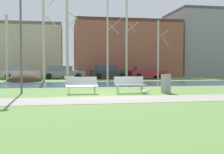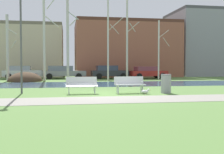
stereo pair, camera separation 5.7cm
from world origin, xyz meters
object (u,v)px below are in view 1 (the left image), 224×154
object	(u,v)px
bench_left	(82,85)
streetlamp	(21,15)
trash_bin	(166,83)
parked_van_nearest_silver	(21,72)
parked_sedan_second_grey	(62,72)
seagull	(146,91)
parked_hatch_third_dark	(108,72)
parked_wagon_fourth_red	(147,72)
bench_right	(130,84)

from	to	relation	value
bench_left	streetlamp	size ratio (longest dim) A/B	0.26
bench_left	trash_bin	world-z (taller)	trash_bin
streetlamp	parked_van_nearest_silver	bearing A→B (deg)	98.99
parked_van_nearest_silver	parked_sedan_second_grey	bearing A→B (deg)	-1.28
parked_van_nearest_silver	seagull	bearing A→B (deg)	-63.17
streetlamp	parked_hatch_third_dark	xyz separation A→B (m)	(6.95, 15.58, -3.25)
seagull	parked_sedan_second_grey	distance (m)	17.93
seagull	parked_wagon_fourth_red	xyz separation A→B (m)	(5.02, 16.36, 0.60)
trash_bin	parked_hatch_third_dark	distance (m)	16.59
streetlamp	parked_van_nearest_silver	size ratio (longest dim) A/B	1.49
parked_sedan_second_grey	trash_bin	bearing A→B (deg)	-71.65
seagull	streetlamp	distance (m)	7.51
parked_sedan_second_grey	parked_hatch_third_dark	size ratio (longest dim) A/B	1.17
streetlamp	parked_van_nearest_silver	world-z (taller)	streetlamp
parked_sedan_second_grey	seagull	bearing A→B (deg)	-75.65
seagull	bench_right	bearing A→B (deg)	134.54
seagull	parked_hatch_third_dark	world-z (taller)	parked_hatch_third_dark
parked_van_nearest_silver	bench_left	bearing A→B (deg)	-71.44
bench_left	streetlamp	xyz separation A→B (m)	(-3.08, 0.65, 3.56)
bench_right	parked_hatch_third_dark	bearing A→B (deg)	85.27
seagull	parked_sedan_second_grey	size ratio (longest dim) A/B	0.10
trash_bin	streetlamp	size ratio (longest dim) A/B	0.16
parked_hatch_third_dark	bench_left	bearing A→B (deg)	-103.41
bench_right	trash_bin	distance (m)	1.92
trash_bin	parked_sedan_second_grey	distance (m)	17.95
bench_left	streetlamp	distance (m)	4.75
streetlamp	parked_wagon_fourth_red	size ratio (longest dim) A/B	1.47
bench_left	parked_van_nearest_silver	size ratio (longest dim) A/B	0.39
bench_left	streetlamp	bearing A→B (deg)	168.14
seagull	parked_sedan_second_grey	bearing A→B (deg)	104.35
parked_van_nearest_silver	parked_hatch_third_dark	bearing A→B (deg)	-3.31
trash_bin	bench_left	bearing A→B (deg)	175.33
bench_left	parked_hatch_third_dark	bearing A→B (deg)	76.59
streetlamp	parked_hatch_third_dark	bearing A→B (deg)	65.97
bench_left	parked_hatch_third_dark	distance (m)	16.68
seagull	trash_bin	bearing A→B (deg)	15.09
seagull	parked_hatch_third_dark	distance (m)	16.93
parked_van_nearest_silver	parked_hatch_third_dark	distance (m)	9.51
parked_hatch_third_dark	parked_wagon_fourth_red	bearing A→B (deg)	-7.20
bench_right	bench_left	bearing A→B (deg)	180.00
parked_sedan_second_grey	streetlamp	bearing A→B (deg)	-96.54
parked_hatch_third_dark	parked_sedan_second_grey	bearing A→B (deg)	174.95
trash_bin	streetlamp	bearing A→B (deg)	172.34
bench_left	seagull	bearing A→B (deg)	-12.10
parked_van_nearest_silver	parked_wagon_fourth_red	xyz separation A→B (m)	(13.85, -1.10, -0.03)
seagull	parked_hatch_third_dark	xyz separation A→B (m)	(0.67, 16.91, 0.64)
bench_right	trash_bin	xyz separation A→B (m)	(1.88, -0.36, 0.04)
bench_left	trash_bin	bearing A→B (deg)	-4.67
bench_right	parked_hatch_third_dark	xyz separation A→B (m)	(1.34, 16.22, 0.30)
trash_bin	streetlamp	xyz separation A→B (m)	(-7.49, 1.01, 3.52)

